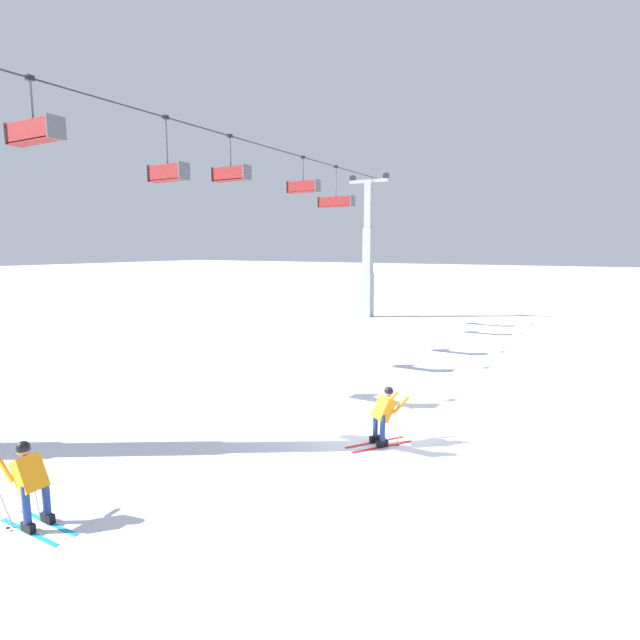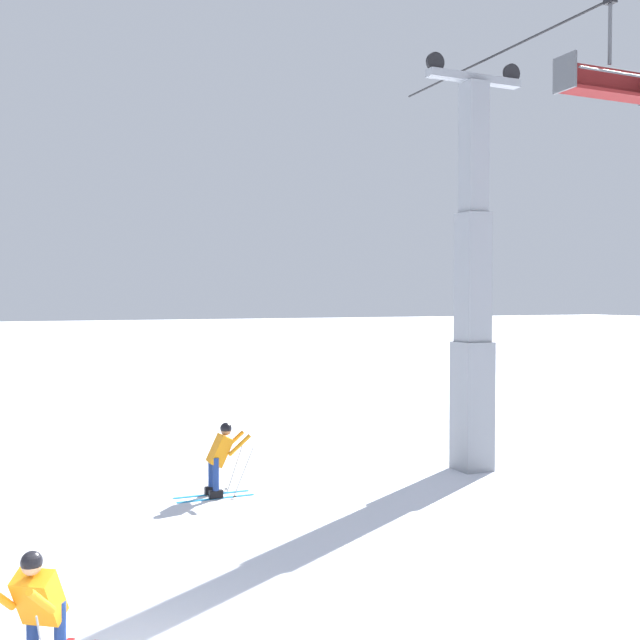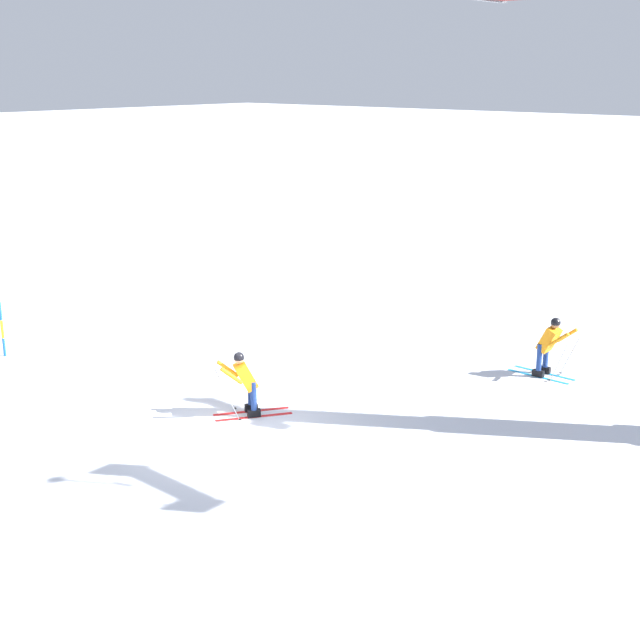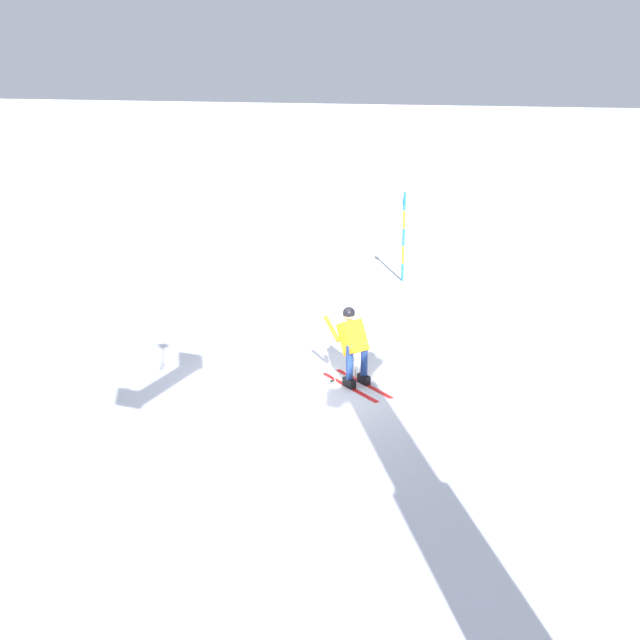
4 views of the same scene
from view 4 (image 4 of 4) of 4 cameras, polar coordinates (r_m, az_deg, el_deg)
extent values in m
plane|color=white|center=(14.73, -1.68, -4.51)|extent=(260.00, 260.00, 0.00)
cube|color=red|center=(14.50, 2.13, -4.86)|extent=(1.43, 1.02, 0.01)
cube|color=black|center=(14.47, 2.13, -4.55)|extent=(0.29, 0.25, 0.16)
cylinder|color=navy|center=(14.32, 2.15, -3.06)|extent=(0.13, 0.13, 0.64)
cube|color=red|center=(14.68, 3.17, -4.59)|extent=(1.43, 1.02, 0.01)
cube|color=black|center=(14.65, 3.18, -4.28)|extent=(0.29, 0.25, 0.16)
cylinder|color=navy|center=(14.50, 3.20, -2.81)|extent=(0.13, 0.13, 0.64)
cube|color=orange|center=(14.38, 2.39, -1.24)|extent=(0.65, 0.63, 0.64)
sphere|color=tan|center=(14.36, 2.09, 0.37)|extent=(0.21, 0.21, 0.21)
sphere|color=black|center=(14.35, 2.10, 0.50)|extent=(0.23, 0.23, 0.23)
cylinder|color=orange|center=(14.48, 0.86, -0.63)|extent=(0.44, 0.34, 0.42)
cylinder|color=gray|center=(14.67, 0.63, -2.80)|extent=(0.45, 0.18, 1.10)
cylinder|color=black|center=(14.65, 0.86, -4.42)|extent=(0.07, 0.07, 0.01)
cylinder|color=orange|center=(14.73, 2.34, -0.32)|extent=(0.44, 0.34, 0.42)
cylinder|color=gray|center=(14.97, 2.38, -2.39)|extent=(0.33, 0.37, 1.10)
cylinder|color=black|center=(15.00, 2.89, -3.91)|extent=(0.07, 0.07, 0.01)
cylinder|color=blue|center=(21.93, 5.97, 3.45)|extent=(0.07, 0.07, 0.49)
cylinder|color=yellow|center=(21.82, 6.01, 4.70)|extent=(0.07, 0.07, 0.49)
cylinder|color=blue|center=(21.71, 6.05, 5.96)|extent=(0.07, 0.07, 0.49)
cylinder|color=yellow|center=(21.62, 6.09, 7.23)|extent=(0.07, 0.07, 0.49)
cylinder|color=blue|center=(21.54, 6.13, 8.51)|extent=(0.07, 0.07, 0.49)
cylinder|color=blue|center=(21.55, 6.09, 8.50)|extent=(0.02, 0.28, 0.28)
camera|label=1|loc=(18.61, 43.47, 10.67)|focal=28.30mm
camera|label=2|loc=(18.64, -22.85, 11.78)|focal=42.28mm
camera|label=3|loc=(16.69, -68.83, 12.52)|focal=47.93mm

